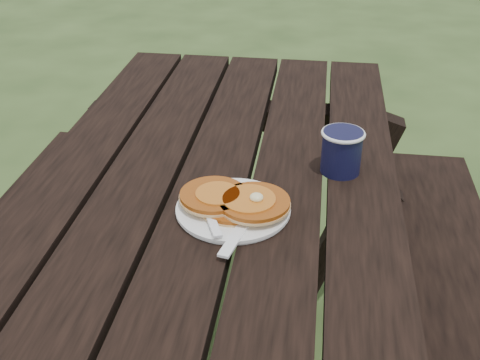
# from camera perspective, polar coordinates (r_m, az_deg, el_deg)

# --- Properties ---
(plate) EXTENTS (0.27, 0.27, 0.01)m
(plate) POSITION_cam_1_polar(r_m,az_deg,el_deg) (1.12, -0.65, -2.84)
(plate) COLOR white
(plate) RESTS_ON picnic_table
(pancake_stack) EXTENTS (0.21, 0.14, 0.04)m
(pancake_stack) POSITION_cam_1_polar(r_m,az_deg,el_deg) (1.11, -0.47, -2.00)
(pancake_stack) COLOR #A34C12
(pancake_stack) RESTS_ON plate
(knife) EXTENTS (0.06, 0.18, 0.00)m
(knife) POSITION_cam_1_polar(r_m,az_deg,el_deg) (1.06, 0.19, -4.49)
(knife) COLOR white
(knife) RESTS_ON plate
(fork) EXTENTS (0.09, 0.16, 0.01)m
(fork) POSITION_cam_1_polar(r_m,az_deg,el_deg) (1.07, -2.75, -3.73)
(fork) COLOR white
(fork) RESTS_ON plate
(coffee_cup) EXTENTS (0.09, 0.09, 0.09)m
(coffee_cup) POSITION_cam_1_polar(r_m,az_deg,el_deg) (1.24, 9.63, 2.92)
(coffee_cup) COLOR black
(coffee_cup) RESTS_ON picnic_table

